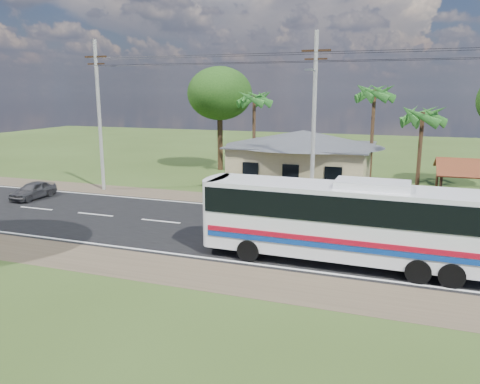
% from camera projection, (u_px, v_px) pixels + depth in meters
% --- Properties ---
extents(ground, '(120.00, 120.00, 0.00)m').
position_uv_depth(ground, '(234.00, 229.00, 25.56)').
color(ground, '#2E4217').
rests_on(ground, ground).
extents(road, '(120.00, 16.00, 0.03)m').
position_uv_depth(road, '(234.00, 229.00, 25.56)').
color(road, black).
rests_on(road, ground).
extents(house, '(12.40, 10.00, 5.00)m').
position_uv_depth(house, '(303.00, 153.00, 36.65)').
color(house, tan).
rests_on(house, ground).
extents(concrete_barrier, '(7.00, 0.30, 0.90)m').
position_uv_depth(concrete_barrier, '(464.00, 215.00, 26.71)').
color(concrete_barrier, '#9E9E99').
rests_on(concrete_barrier, ground).
extents(utility_poles, '(32.80, 2.22, 11.00)m').
position_uv_depth(utility_poles, '(309.00, 117.00, 29.44)').
color(utility_poles, '#9E9E99').
rests_on(utility_poles, ground).
extents(palm_near, '(2.80, 2.80, 6.70)m').
position_uv_depth(palm_near, '(423.00, 116.00, 31.38)').
color(palm_near, '#47301E').
rests_on(palm_near, ground).
extents(palm_mid, '(2.80, 2.80, 8.20)m').
position_uv_depth(palm_mid, '(375.00, 94.00, 36.36)').
color(palm_mid, '#47301E').
rests_on(palm_mid, ground).
extents(palm_far, '(2.80, 2.80, 7.70)m').
position_uv_depth(palm_far, '(254.00, 99.00, 40.19)').
color(palm_far, '#47301E').
rests_on(palm_far, ground).
extents(tree_behind_house, '(6.00, 6.00, 9.61)m').
position_uv_depth(tree_behind_house, '(220.00, 94.00, 43.24)').
color(tree_behind_house, '#47301E').
rests_on(tree_behind_house, ground).
extents(coach_bus, '(12.15, 2.79, 3.76)m').
position_uv_depth(coach_bus, '(346.00, 216.00, 19.98)').
color(coach_bus, silver).
rests_on(coach_bus, ground).
extents(person, '(0.70, 0.56, 1.66)m').
position_uv_depth(person, '(431.00, 208.00, 26.67)').
color(person, '#1B2497').
rests_on(person, ground).
extents(small_car, '(1.43, 3.53, 1.20)m').
position_uv_depth(small_car, '(33.00, 190.00, 32.62)').
color(small_car, '#303032').
rests_on(small_car, ground).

